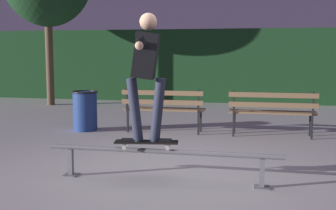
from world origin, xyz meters
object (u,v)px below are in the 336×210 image
at_px(park_bench_left_center, 272,109).
at_px(trash_can, 85,110).
at_px(skateboard, 146,142).
at_px(grind_rail, 162,156).
at_px(park_bench_leftmost, 163,106).
at_px(skateboarder, 146,66).

distance_m(park_bench_left_center, trash_can, 3.68).
distance_m(skateboard, park_bench_left_center, 3.53).
bearing_deg(grind_rail, park_bench_leftmost, 102.60).
relative_size(park_bench_leftmost, park_bench_left_center, 1.00).
distance_m(grind_rail, park_bench_leftmost, 3.24).
height_order(skateboard, skateboarder, skateboarder).
bearing_deg(skateboard, trash_can, 124.47).
xyz_separation_m(park_bench_left_center, trash_can, (-3.68, -0.08, -0.12)).
distance_m(grind_rail, trash_can, 3.85).
bearing_deg(skateboarder, trash_can, 124.51).
bearing_deg(grind_rail, trash_can, 126.85).
xyz_separation_m(skateboard, trash_can, (-2.12, 3.08, -0.07)).
bearing_deg(grind_rail, park_bench_left_center, 66.55).
bearing_deg(skateboard, skateboarder, 9.04).
height_order(grind_rail, park_bench_left_center, park_bench_left_center).
relative_size(grind_rail, park_bench_leftmost, 1.84).
xyz_separation_m(grind_rail, park_bench_left_center, (1.37, 3.16, 0.22)).
height_order(skateboard, park_bench_left_center, park_bench_left_center).
bearing_deg(grind_rail, skateboarder, 179.86).
relative_size(skateboarder, trash_can, 1.95).
height_order(skateboard, park_bench_leftmost, park_bench_leftmost).
xyz_separation_m(skateboard, park_bench_left_center, (1.56, 3.16, 0.06)).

